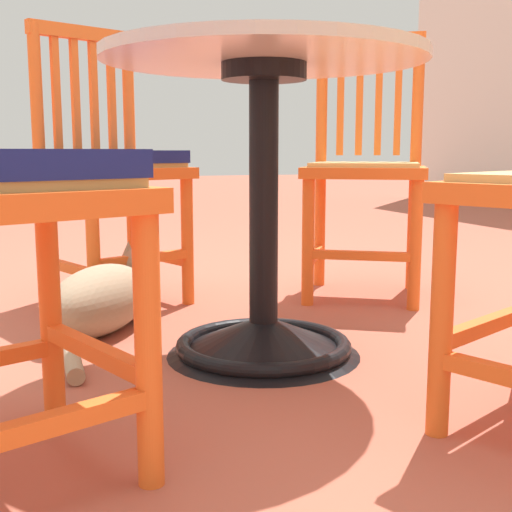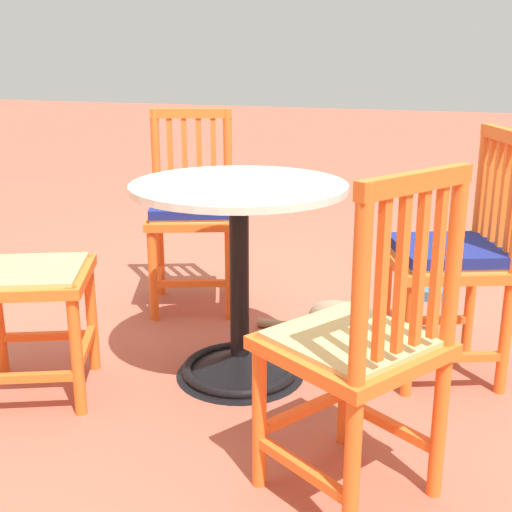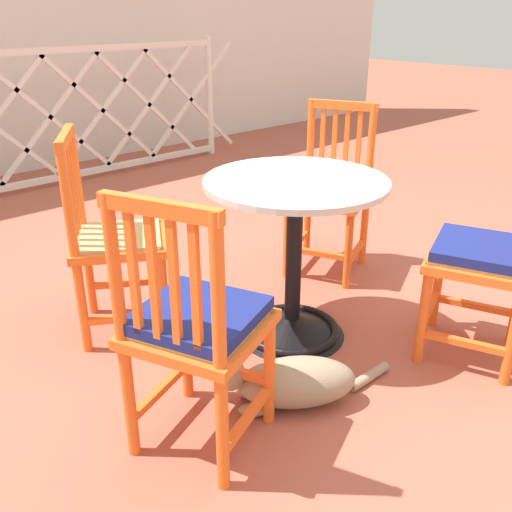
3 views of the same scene
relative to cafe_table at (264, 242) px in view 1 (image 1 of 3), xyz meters
name	(u,v)px [view 1 (image 1 of 3)]	position (x,y,z in m)	size (l,w,h in m)	color
ground_plane	(190,382)	(0.13, -0.22, -0.28)	(24.00, 24.00, 0.00)	#AD5642
cafe_table	(264,242)	(0.00, 0.00, 0.00)	(0.76, 0.76, 0.73)	black
orange_chair_near_fence	(365,171)	(-0.54, 0.57, 0.15)	(0.55, 0.55, 0.91)	orange
orange_chair_at_corner	(109,168)	(-0.72, -0.27, 0.16)	(0.52, 0.52, 0.91)	orange
tabby_cat	(108,297)	(-0.37, -0.33, -0.19)	(0.69, 0.42, 0.23)	#9E896B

